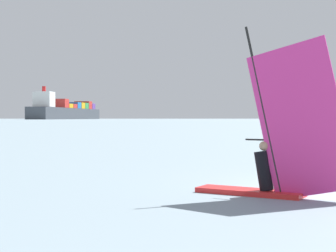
{
  "coord_description": "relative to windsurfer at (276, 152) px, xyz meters",
  "views": [
    {
      "loc": [
        -3.65,
        -13.42,
        1.81
      ],
      "look_at": [
        -5.1,
        5.38,
        1.51
      ],
      "focal_mm": 54.52,
      "sensor_mm": 36.0,
      "label": 1
    }
  ],
  "objects": [
    {
      "name": "distant_headland",
      "position": [
        -249.54,
        1495.55,
        15.67
      ],
      "size": [
        1180.4,
        368.02,
        33.39
      ],
      "primitive_type": "cube",
      "rotation": [
        0.0,
        0.0,
        0.14
      ],
      "color": "#4C564C",
      "rests_on": "ground_plane"
    },
    {
      "name": "cargo_ship",
      "position": [
        -173.29,
        605.6,
        9.01
      ],
      "size": [
        38.13,
        196.29,
        36.13
      ],
      "rotation": [
        0.0,
        0.0,
        1.49
      ],
      "color": "#3F444C",
      "rests_on": "ground_plane"
    },
    {
      "name": "windsurfer",
      "position": [
        0.0,
        0.0,
        0.0
      ],
      "size": [
        3.53,
        1.97,
        4.05
      ],
      "rotation": [
        0.0,
        0.0,
        2.69
      ],
      "color": "red",
      "rests_on": "ground_plane"
    }
  ]
}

